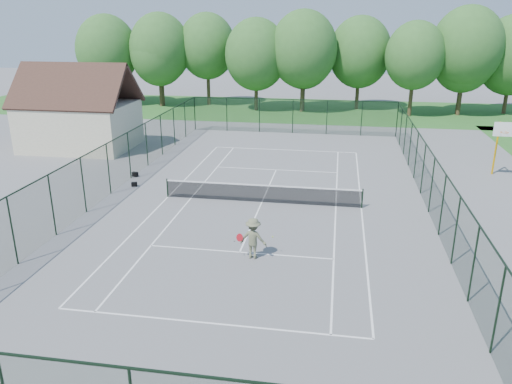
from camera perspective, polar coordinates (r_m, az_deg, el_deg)
ground at (r=27.98m, az=0.67°, el=-1.18°), size 140.00×140.00×0.00m
grass_far at (r=56.90m, az=5.34°, el=9.32°), size 80.00×16.00×0.01m
court_lines at (r=27.98m, az=0.67°, el=-1.17°), size 11.05×23.85×0.01m
tennis_net at (r=27.78m, az=0.67°, el=-0.06°), size 11.08×0.08×1.10m
fence_enclosure at (r=27.47m, az=0.68°, el=1.87°), size 18.05×36.05×3.02m
utility_building at (r=41.62m, az=-19.65°, el=8.98°), size 8.60×6.27×6.63m
tree_line_far at (r=56.18m, az=5.54°, el=15.34°), size 39.40×6.40×9.70m
basketball_goal at (r=35.48m, az=26.13°, el=5.59°), size 1.20×1.43×3.65m
sports_bag_a at (r=33.41m, az=-13.65°, el=1.98°), size 0.42×0.32×0.30m
sports_bag_b at (r=31.48m, az=-13.74°, el=0.87°), size 0.38×0.29×0.26m
tennis_player at (r=21.32m, az=-0.33°, el=-5.32°), size 1.68×0.84×1.81m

